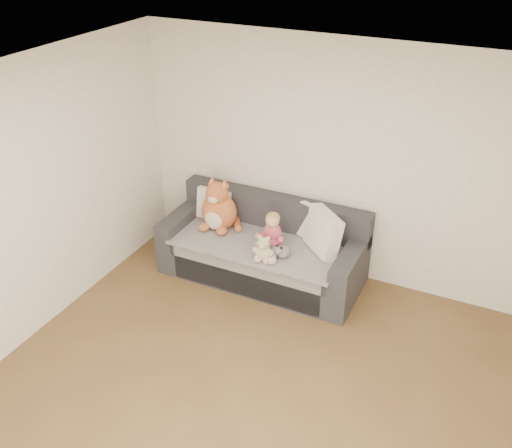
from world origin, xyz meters
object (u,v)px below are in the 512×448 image
(toddler, at_px, (272,235))
(plush_cat, at_px, (218,209))
(sofa, at_px, (263,251))
(sippy_cup, at_px, (269,247))
(teddy_bear, at_px, (263,250))

(toddler, height_order, plush_cat, plush_cat)
(sofa, xyz_separation_m, toddler, (0.17, -0.18, 0.34))
(sofa, distance_m, sippy_cup, 0.37)
(sofa, distance_m, teddy_bear, 0.51)
(sofa, height_order, plush_cat, plush_cat)
(sippy_cup, bearing_deg, sofa, 125.15)
(sofa, relative_size, sippy_cup, 17.76)
(toddler, relative_size, teddy_bear, 1.51)
(plush_cat, relative_size, sippy_cup, 5.07)
(sippy_cup, bearing_deg, teddy_bear, -85.88)
(toddler, xyz_separation_m, teddy_bear, (0.01, -0.22, -0.06))
(toddler, xyz_separation_m, plush_cat, (-0.73, 0.18, 0.05))
(teddy_bear, xyz_separation_m, sippy_cup, (-0.01, 0.15, -0.05))
(sofa, relative_size, toddler, 5.01)
(teddy_bear, bearing_deg, sofa, 110.37)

